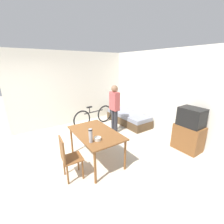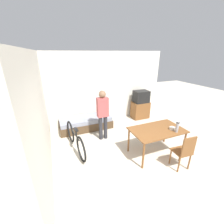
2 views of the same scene
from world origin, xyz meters
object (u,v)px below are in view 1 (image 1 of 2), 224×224
(wooden_chair, at_px, (68,156))
(mate_bowl, at_px, (98,139))
(daybed, at_px, (128,118))
(tv, at_px, (189,130))
(bicycle, at_px, (94,116))
(thermos_flask, at_px, (91,135))
(dining_table, at_px, (96,135))
(person_standing, at_px, (114,106))

(wooden_chair, xyz_separation_m, mate_bowl, (0.14, 0.60, 0.27))
(daybed, distance_m, tv, 2.41)
(wooden_chair, bearing_deg, bicycle, 141.97)
(daybed, relative_size, thermos_flask, 6.56)
(dining_table, height_order, thermos_flask, thermos_flask)
(mate_bowl, bearing_deg, dining_table, 158.31)
(dining_table, distance_m, mate_bowl, 0.41)
(daybed, relative_size, wooden_chair, 2.03)
(tv, distance_m, bicycle, 3.25)
(bicycle, bearing_deg, wooden_chair, -38.03)
(mate_bowl, bearing_deg, person_standing, 135.06)
(bicycle, height_order, mate_bowl, mate_bowl)
(dining_table, relative_size, bicycle, 0.81)
(tv, relative_size, person_standing, 0.74)
(wooden_chair, bearing_deg, tv, 76.37)
(tv, xyz_separation_m, dining_table, (-0.96, -2.30, 0.11))
(dining_table, bearing_deg, daybed, 122.96)
(tv, height_order, bicycle, tv)
(daybed, height_order, bicycle, bicycle)
(daybed, distance_m, person_standing, 1.22)
(bicycle, bearing_deg, mate_bowl, -25.71)
(mate_bowl, bearing_deg, wooden_chair, -103.52)
(daybed, distance_m, mate_bowl, 3.01)
(thermos_flask, bearing_deg, dining_table, 140.42)
(person_standing, bearing_deg, thermos_flask, -47.90)
(bicycle, distance_m, thermos_flask, 2.76)
(tv, distance_m, wooden_chair, 3.13)
(wooden_chair, height_order, person_standing, person_standing)
(dining_table, distance_m, thermos_flask, 0.52)
(tv, relative_size, mate_bowl, 8.21)
(thermos_flask, bearing_deg, mate_bowl, 88.63)
(tv, relative_size, wooden_chair, 1.28)
(wooden_chair, relative_size, person_standing, 0.58)
(wooden_chair, distance_m, thermos_flask, 0.62)
(thermos_flask, bearing_deg, bicycle, 151.34)
(dining_table, bearing_deg, wooden_chair, -73.70)
(tv, bearing_deg, bicycle, -156.41)
(person_standing, height_order, thermos_flask, person_standing)
(tv, height_order, person_standing, person_standing)
(tv, height_order, wooden_chair, tv)
(wooden_chair, relative_size, bicycle, 0.54)
(bicycle, bearing_deg, tv, 23.59)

